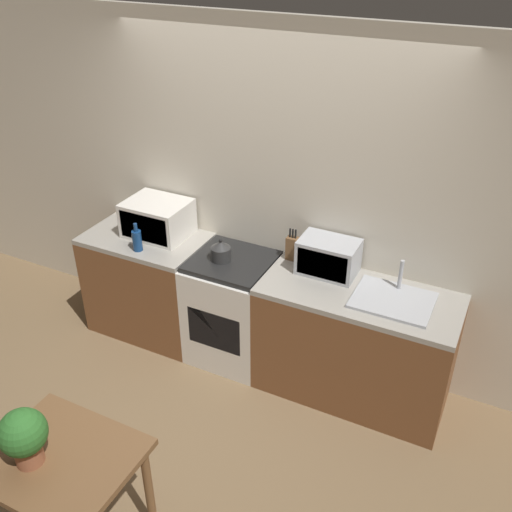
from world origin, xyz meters
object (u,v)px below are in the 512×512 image
at_px(stove_range, 233,308).
at_px(microwave, 157,218).
at_px(kettle, 221,251).
at_px(bottle, 137,240).
at_px(dining_table, 64,472).
at_px(toaster_oven, 328,257).

xyz_separation_m(stove_range, microwave, (-0.72, 0.09, 0.59)).
bearing_deg(kettle, bottle, -166.33).
height_order(stove_range, microwave, microwave).
relative_size(kettle, dining_table, 0.24).
distance_m(stove_range, dining_table, 1.89).
distance_m(stove_range, kettle, 0.54).
distance_m(microwave, toaster_oven, 1.43).
relative_size(stove_range, bottle, 3.91).
bearing_deg(stove_range, toaster_oven, 12.05).
bearing_deg(microwave, bottle, -88.73).
distance_m(stove_range, toaster_oven, 0.93).
xyz_separation_m(microwave, toaster_oven, (1.43, 0.06, -0.01)).
relative_size(microwave, toaster_oven, 1.18).
height_order(bottle, dining_table, bottle).
xyz_separation_m(bottle, dining_table, (0.73, -1.69, -0.37)).
xyz_separation_m(kettle, toaster_oven, (0.78, 0.19, 0.05)).
height_order(toaster_oven, dining_table, toaster_oven).
distance_m(bottle, dining_table, 1.88).
bearing_deg(stove_range, dining_table, -89.50).
height_order(bottle, toaster_oven, toaster_oven).
height_order(microwave, dining_table, microwave).
relative_size(stove_range, dining_table, 1.18).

